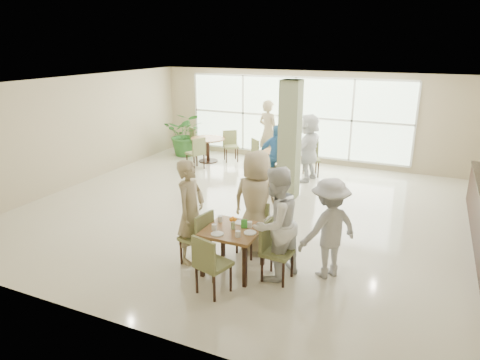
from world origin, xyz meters
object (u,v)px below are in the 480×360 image
at_px(main_table, 233,235).
at_px(round_table_right, 281,158).
at_px(teen_far, 256,202).
at_px(adult_standing, 268,132).
at_px(round_table_left, 208,144).
at_px(adult_b, 308,148).
at_px(teen_right, 275,224).
at_px(potted_plant, 186,134).
at_px(teen_left, 191,212).
at_px(teen_standing, 329,228).
at_px(adult_a, 276,156).

relative_size(main_table, round_table_right, 0.86).
distance_m(teen_far, adult_standing, 5.88).
bearing_deg(round_table_left, main_table, -58.20).
xyz_separation_m(main_table, round_table_right, (-0.97, 5.18, -0.09)).
distance_m(adult_b, adult_standing, 1.96).
bearing_deg(teen_right, main_table, -58.61).
height_order(round_table_right, teen_right, teen_right).
relative_size(potted_plant, teen_far, 0.77).
relative_size(round_table_left, teen_far, 0.57).
bearing_deg(teen_left, main_table, -93.21).
distance_m(round_table_left, teen_standing, 7.34).
relative_size(round_table_left, teen_right, 0.58).
height_order(main_table, potted_plant, potted_plant).
bearing_deg(teen_right, adult_b, -147.64).
relative_size(teen_left, adult_b, 0.99).
height_order(round_table_right, adult_standing, adult_standing).
bearing_deg(teen_right, adult_a, -138.15).
height_order(teen_left, adult_b, adult_b).
distance_m(adult_a, adult_b, 1.03).
height_order(adult_b, adult_standing, adult_standing).
relative_size(teen_far, adult_a, 1.15).
xyz_separation_m(teen_left, teen_far, (0.86, 0.79, 0.03)).
relative_size(potted_plant, adult_a, 0.89).
bearing_deg(round_table_right, potted_plant, 164.34).
distance_m(main_table, teen_standing, 1.53).
relative_size(round_table_right, potted_plant, 0.72).
bearing_deg(potted_plant, teen_right, -48.92).
distance_m(teen_right, adult_b, 5.23).
height_order(main_table, adult_a, adult_a).
distance_m(teen_far, adult_b, 4.43).
relative_size(teen_far, teen_right, 1.01).
bearing_deg(adult_b, adult_standing, -116.96).
bearing_deg(round_table_right, adult_a, -82.15).
height_order(main_table, teen_standing, teen_standing).
relative_size(round_table_right, adult_standing, 0.52).
xyz_separation_m(teen_right, adult_a, (-1.54, 4.34, -0.11)).
height_order(teen_far, adult_a, teen_far).
bearing_deg(round_table_right, round_table_left, 166.34).
distance_m(main_table, potted_plant, 7.76).
xyz_separation_m(teen_left, teen_standing, (2.23, 0.46, -0.08)).
distance_m(teen_left, adult_b, 5.24).
bearing_deg(teen_standing, main_table, -31.85).
relative_size(round_table_left, teen_standing, 0.65).
bearing_deg(main_table, teen_right, 9.07).
bearing_deg(main_table, teen_left, 176.87).
height_order(main_table, adult_standing, adult_standing).
xyz_separation_m(teen_left, adult_a, (-0.06, 4.41, -0.09)).
xyz_separation_m(main_table, adult_a, (-0.86, 4.45, 0.16)).
distance_m(main_table, teen_right, 0.74).
bearing_deg(teen_far, adult_b, -82.57).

